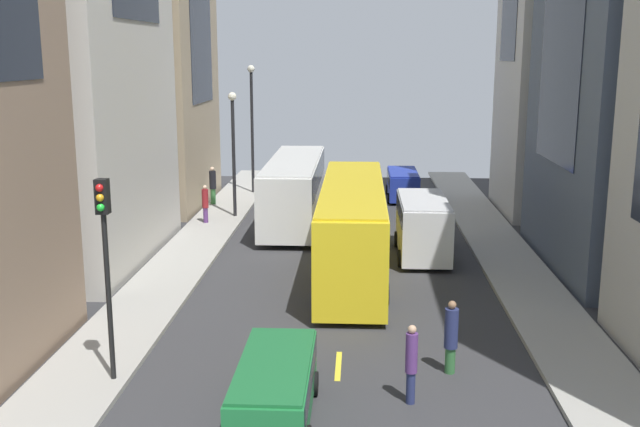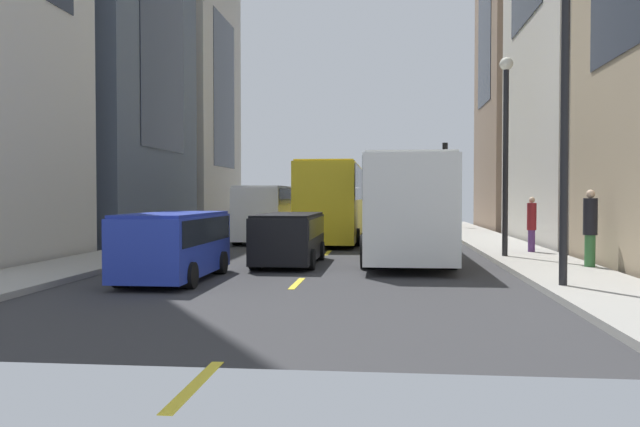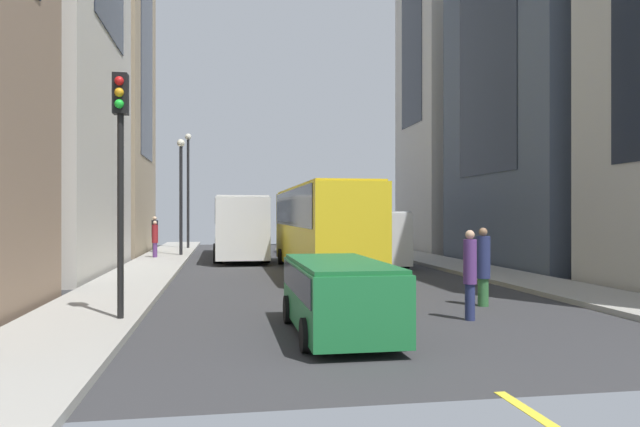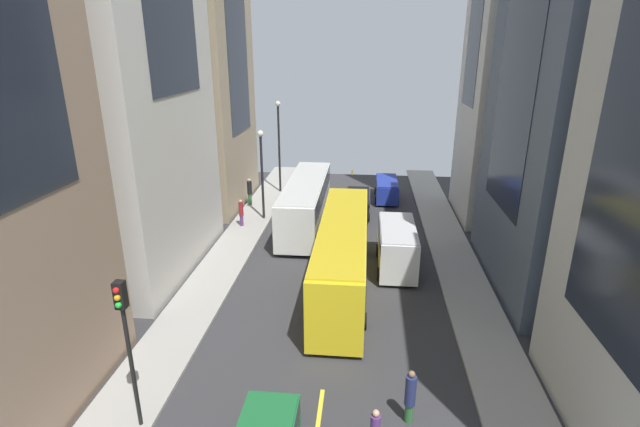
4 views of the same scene
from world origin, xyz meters
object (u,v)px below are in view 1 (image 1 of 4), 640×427
at_px(pedestrian_crossing_mid, 205,203).
at_px(pedestrian_walking_far, 411,362).
at_px(car_green_0, 275,386).
at_px(traffic_light_near_corner, 105,241).
at_px(city_bus_white, 294,185).
at_px(delivery_van_white, 423,223).
at_px(car_blue_1, 403,183).
at_px(pedestrian_waiting_curb, 451,335).
at_px(streetcar_yellow, 352,220).
at_px(pedestrian_crossing_near, 213,184).
at_px(car_black_2, 364,196).

bearing_deg(pedestrian_crossing_mid, pedestrian_walking_far, 165.98).
relative_size(car_green_0, traffic_light_near_corner, 0.85).
height_order(city_bus_white, delivery_van_white, city_bus_white).
distance_m(car_blue_1, pedestrian_waiting_curb, 25.17).
bearing_deg(streetcar_yellow, car_blue_1, 79.40).
distance_m(pedestrian_crossing_near, pedestrian_crossing_mid, 4.79).
relative_size(streetcar_yellow, car_black_2, 2.86).
bearing_deg(streetcar_yellow, pedestrian_walking_far, -82.09).
bearing_deg(traffic_light_near_corner, city_bus_white, 80.80).
distance_m(streetcar_yellow, traffic_light_near_corner, 12.69).
xyz_separation_m(city_bus_white, streetcar_yellow, (3.10, -8.72, 0.12)).
bearing_deg(pedestrian_crossing_mid, pedestrian_crossing_near, -32.95).
bearing_deg(pedestrian_walking_far, pedestrian_crossing_mid, 120.62).
height_order(car_black_2, pedestrian_crossing_mid, pedestrian_crossing_mid).
bearing_deg(car_black_2, city_bus_white, -142.67).
height_order(streetcar_yellow, pedestrian_crossing_mid, streetcar_yellow).
height_order(city_bus_white, car_blue_1, city_bus_white).
bearing_deg(car_green_0, delivery_van_white, 72.50).
xyz_separation_m(car_blue_1, car_black_2, (-2.35, -3.98, -0.07)).
distance_m(city_bus_white, car_black_2, 4.72).
bearing_deg(pedestrian_crossing_near, streetcar_yellow, 10.99).
height_order(city_bus_white, pedestrian_crossing_mid, city_bus_white).
bearing_deg(car_blue_1, car_black_2, -120.55).
height_order(streetcar_yellow, car_blue_1, streetcar_yellow).
xyz_separation_m(streetcar_yellow, pedestrian_crossing_near, (-8.15, 12.60, -0.82)).
height_order(car_green_0, pedestrian_walking_far, pedestrian_walking_far).
distance_m(car_green_0, pedestrian_walking_far, 3.50).
distance_m(streetcar_yellow, car_green_0, 12.84).
relative_size(streetcar_yellow, pedestrian_crossing_near, 6.07).
distance_m(delivery_van_white, traffic_light_near_corner, 16.38).
xyz_separation_m(streetcar_yellow, delivery_van_white, (3.03, 2.38, -0.61)).
height_order(car_black_2, pedestrian_waiting_curb, pedestrian_waiting_curb).
relative_size(car_green_0, pedestrian_crossing_mid, 2.36).
bearing_deg(streetcar_yellow, pedestrian_crossing_mid, 134.17).
relative_size(pedestrian_walking_far, traffic_light_near_corner, 0.39).
relative_size(car_blue_1, car_black_2, 0.99).
distance_m(city_bus_white, car_green_0, 21.46).
xyz_separation_m(city_bus_white, car_blue_1, (6.00, 6.76, -1.00)).
bearing_deg(car_green_0, pedestrian_walking_far, 17.94).
height_order(delivery_van_white, pedestrian_crossing_mid, delivery_van_white).
bearing_deg(pedestrian_walking_far, car_green_0, -156.84).
bearing_deg(city_bus_white, traffic_light_near_corner, -99.20).
relative_size(car_green_0, pedestrian_waiting_curb, 2.19).
bearing_deg(traffic_light_near_corner, car_black_2, 73.04).
xyz_separation_m(delivery_van_white, pedestrian_walking_far, (-1.42, -13.97, -0.39)).
bearing_deg(car_blue_1, pedestrian_crossing_mid, -143.96).
bearing_deg(traffic_light_near_corner, delivery_van_white, 54.93).
bearing_deg(pedestrian_crossing_near, car_black_2, 60.96).
bearing_deg(city_bus_white, pedestrian_walking_far, -76.94).
height_order(delivery_van_white, pedestrian_waiting_curb, delivery_van_white).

